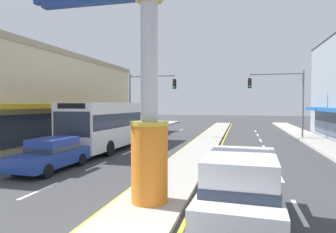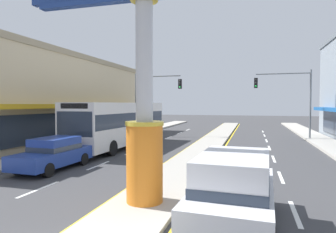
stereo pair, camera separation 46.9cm
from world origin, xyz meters
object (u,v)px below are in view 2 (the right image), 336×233
object	(u,v)px
bus_near_right_lane	(121,122)
traffic_light_left_side	(152,93)
sedan_far_right_lane	(54,153)
suv_near_left_lane	(234,189)
traffic_light_right_side	(289,92)
district_sign	(144,69)
storefront_left	(42,98)

from	to	relation	value
bus_near_right_lane	traffic_light_left_side	bearing A→B (deg)	92.06
traffic_light_left_side	sedan_far_right_lane	xyz separation A→B (m)	(0.29, -15.50, -3.46)
traffic_light_left_side	sedan_far_right_lane	size ratio (longest dim) A/B	1.43
traffic_light_left_side	suv_near_left_lane	size ratio (longest dim) A/B	1.32
suv_near_left_lane	bus_near_right_lane	bearing A→B (deg)	126.04
traffic_light_right_side	bus_near_right_lane	world-z (taller)	traffic_light_right_side
traffic_light_right_side	bus_near_right_lane	size ratio (longest dim) A/B	0.55
district_sign	suv_near_left_lane	distance (m)	4.34
district_sign	traffic_light_right_side	xyz separation A→B (m)	(6.34, 19.81, 0.01)
district_sign	traffic_light_right_side	bearing A→B (deg)	72.25
district_sign	sedan_far_right_lane	xyz separation A→B (m)	(-6.05, 3.64, -3.44)
traffic_light_left_side	suv_near_left_lane	xyz separation A→B (m)	(9.09, -20.00, -3.26)
district_sign	storefront_left	world-z (taller)	district_sign
traffic_light_right_side	sedan_far_right_lane	distance (m)	20.66
suv_near_left_lane	traffic_light_right_side	bearing A→B (deg)	80.15
district_sign	bus_near_right_lane	world-z (taller)	district_sign
suv_near_left_lane	traffic_light_left_side	bearing A→B (deg)	114.45
traffic_light_right_side	bus_near_right_lane	distance (m)	15.25
storefront_left	traffic_light_left_side	xyz separation A→B (m)	(8.44, 5.59, 0.51)
sedan_far_right_lane	suv_near_left_lane	distance (m)	9.89
district_sign	suv_near_left_lane	bearing A→B (deg)	-17.32
traffic_light_left_side	storefront_left	bearing A→B (deg)	-146.50
bus_near_right_lane	suv_near_left_lane	xyz separation A→B (m)	(8.81, -12.10, -0.88)
traffic_light_left_side	sedan_far_right_lane	bearing A→B (deg)	-88.94
district_sign	traffic_light_left_side	xyz separation A→B (m)	(-6.34, 19.14, 0.01)
bus_near_right_lane	suv_near_left_lane	distance (m)	14.99
bus_near_right_lane	sedan_far_right_lane	bearing A→B (deg)	-89.98
storefront_left	sedan_far_right_lane	xyz separation A→B (m)	(8.73, -9.91, -2.95)
traffic_light_left_side	traffic_light_right_side	distance (m)	12.70
storefront_left	traffic_light_right_side	distance (m)	22.03
bus_near_right_lane	suv_near_left_lane	bearing A→B (deg)	-53.96
storefront_left	traffic_light_left_side	distance (m)	10.13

